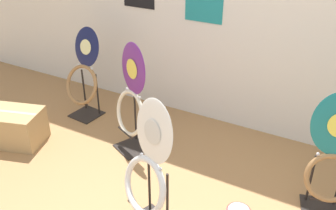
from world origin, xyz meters
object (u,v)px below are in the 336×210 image
object	(u,v)px
toilet_seat_display_purple_note	(132,100)
toilet_seat_display_teal_sax	(333,161)
toilet_seat_display_white_plain	(148,174)
storage_box	(16,127)
toilet_seat_display_navy_moon	(84,75)

from	to	relation	value
toilet_seat_display_purple_note	toilet_seat_display_teal_sax	xyz separation A→B (m)	(1.62, 0.01, -0.05)
toilet_seat_display_white_plain	storage_box	distance (m)	1.64
toilet_seat_display_navy_moon	toilet_seat_display_white_plain	size ratio (longest dim) A/B	0.95
toilet_seat_display_purple_note	toilet_seat_display_navy_moon	world-z (taller)	toilet_seat_display_purple_note
toilet_seat_display_teal_sax	storage_box	distance (m)	2.67
toilet_seat_display_teal_sax	storage_box	bearing A→B (deg)	-170.33
storage_box	toilet_seat_display_purple_note	bearing A→B (deg)	23.62
toilet_seat_display_white_plain	toilet_seat_display_navy_moon	bearing A→B (deg)	143.82
toilet_seat_display_purple_note	toilet_seat_display_navy_moon	bearing A→B (deg)	159.89
toilet_seat_display_teal_sax	toilet_seat_display_purple_note	bearing A→B (deg)	-179.65
toilet_seat_display_purple_note	toilet_seat_display_teal_sax	bearing A→B (deg)	0.35
toilet_seat_display_teal_sax	storage_box	xyz separation A→B (m)	(-2.61, -0.45, -0.28)
toilet_seat_display_navy_moon	toilet_seat_display_white_plain	bearing A→B (deg)	-36.18
toilet_seat_display_navy_moon	toilet_seat_display_teal_sax	distance (m)	2.39
toilet_seat_display_navy_moon	toilet_seat_display_teal_sax	size ratio (longest dim) A/B	0.98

